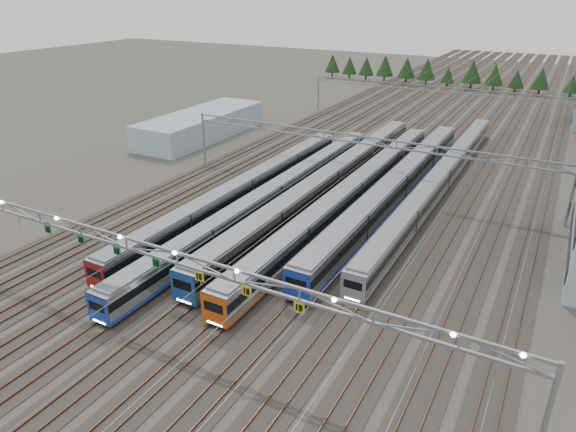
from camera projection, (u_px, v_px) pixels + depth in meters
The scene contains 13 objects.
ground at pixel (185, 332), 44.60m from camera, with size 400.00×400.00×0.00m, color #47423A.
track_bed at pixel (449, 103), 123.95m from camera, with size 54.00×260.00×5.42m.
train_a at pixel (245, 190), 70.25m from camera, with size 2.61×52.76×3.40m.
train_b at pixel (273, 196), 68.38m from camera, with size 2.53×60.57×3.29m.
train_c at pixel (329, 182), 72.63m from camera, with size 2.86×64.43×3.72m.
train_d at pixel (352, 193), 68.81m from camera, with size 2.72×62.48×3.54m.
train_e at pixel (396, 187), 70.74m from camera, with size 2.91×59.30×3.79m.
train_f at pixel (441, 179), 74.44m from camera, with size 2.53×67.67×3.28m.
gantry_near at pixel (176, 261), 41.61m from camera, with size 56.36×0.61×8.08m.
gantry_mid at pixel (359, 146), 73.96m from camera, with size 56.36×0.36×8.00m.
gantry_far at pixel (436, 93), 109.95m from camera, with size 56.36×0.36×8.00m.
west_shed at pixel (202, 125), 101.26m from camera, with size 10.00×30.00×4.73m, color #A3BAC3.
treeline at pixel (494, 76), 144.21m from camera, with size 106.40×5.60×7.02m.
Camera 1 is at (25.44, -27.71, 27.51)m, focal length 32.00 mm.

